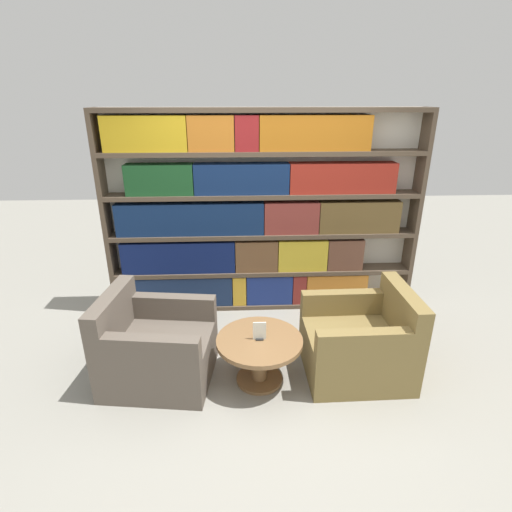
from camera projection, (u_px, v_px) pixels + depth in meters
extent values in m
plane|color=gray|center=(273.00, 383.00, 3.61)|extent=(14.00, 14.00, 0.00)
cube|color=silver|center=(262.00, 212.00, 4.67)|extent=(3.57, 0.05, 2.31)
cube|color=brown|center=(107.00, 217.00, 4.47)|extent=(0.05, 0.30, 2.31)
cube|color=brown|center=(414.00, 213.00, 4.63)|extent=(0.05, 0.30, 2.31)
cube|color=brown|center=(263.00, 302.00, 4.97)|extent=(3.47, 0.30, 0.05)
cube|color=brown|center=(263.00, 270.00, 4.81)|extent=(3.47, 0.30, 0.05)
cube|color=brown|center=(263.00, 234.00, 4.64)|extent=(3.47, 0.30, 0.05)
cube|color=brown|center=(263.00, 195.00, 4.46)|extent=(3.47, 0.30, 0.05)
cube|color=brown|center=(264.00, 153.00, 4.29)|extent=(3.47, 0.30, 0.05)
cube|color=brown|center=(264.00, 110.00, 4.12)|extent=(3.47, 0.30, 0.05)
cube|color=navy|center=(177.00, 290.00, 4.83)|extent=(1.33, 0.20, 0.37)
cube|color=gold|center=(239.00, 289.00, 4.86)|extent=(0.16, 0.20, 0.37)
cube|color=navy|center=(269.00, 288.00, 4.88)|extent=(0.55, 0.20, 0.37)
cube|color=maroon|center=(299.00, 287.00, 4.89)|extent=(0.16, 0.20, 0.37)
cube|color=orange|center=(335.00, 286.00, 4.91)|extent=(0.74, 0.20, 0.37)
cube|color=navy|center=(179.00, 256.00, 4.66)|extent=(1.31, 0.20, 0.38)
cube|color=brown|center=(256.00, 255.00, 4.70)|extent=(0.49, 0.20, 0.38)
cube|color=gold|center=(302.00, 254.00, 4.73)|extent=(0.58, 0.20, 0.38)
cube|color=brown|center=(344.00, 253.00, 4.75)|extent=(0.42, 0.20, 0.38)
cube|color=navy|center=(191.00, 218.00, 4.50)|extent=(1.65, 0.20, 0.37)
cube|color=brown|center=(291.00, 217.00, 4.55)|extent=(0.62, 0.20, 0.37)
cube|color=brown|center=(358.00, 216.00, 4.58)|extent=(0.92, 0.20, 0.37)
cube|color=#1A4E25|center=(160.00, 179.00, 4.32)|extent=(0.73, 0.20, 0.33)
cube|color=navy|center=(242.00, 179.00, 4.36)|extent=(1.03, 0.20, 0.33)
cube|color=#A4291D|center=(342.00, 178.00, 4.41)|extent=(1.17, 0.20, 0.33)
cube|color=gold|center=(145.00, 134.00, 4.13)|extent=(0.87, 0.20, 0.36)
cube|color=orange|center=(211.00, 133.00, 4.16)|extent=(0.48, 0.20, 0.36)
cube|color=maroon|center=(247.00, 133.00, 4.18)|extent=(0.25, 0.20, 0.36)
cube|color=orange|center=(315.00, 133.00, 4.21)|extent=(1.18, 0.20, 0.36)
cube|color=brown|center=(160.00, 357.00, 3.63)|extent=(1.02, 0.93, 0.43)
cube|color=brown|center=(112.00, 316.00, 3.50)|extent=(0.24, 0.83, 0.41)
cube|color=brown|center=(152.00, 350.00, 3.18)|extent=(0.79, 0.22, 0.23)
cube|color=brown|center=(175.00, 307.00, 3.82)|extent=(0.79, 0.22, 0.23)
cube|color=olive|center=(355.00, 352.00, 3.71)|extent=(0.93, 0.83, 0.43)
cube|color=olive|center=(403.00, 311.00, 3.57)|extent=(0.15, 0.82, 0.41)
cube|color=olive|center=(341.00, 302.00, 3.90)|extent=(0.78, 0.13, 0.23)
cube|color=olive|center=(363.00, 344.00, 3.25)|extent=(0.78, 0.13, 0.23)
cylinder|color=brown|center=(259.00, 362.00, 3.58)|extent=(0.14, 0.14, 0.40)
cylinder|color=brown|center=(259.00, 379.00, 3.65)|extent=(0.42, 0.42, 0.03)
cylinder|color=brown|center=(259.00, 341.00, 3.50)|extent=(0.76, 0.76, 0.04)
cube|color=black|center=(259.00, 338.00, 3.49)|extent=(0.07, 0.06, 0.01)
cube|color=silver|center=(259.00, 331.00, 3.46)|extent=(0.11, 0.01, 0.17)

